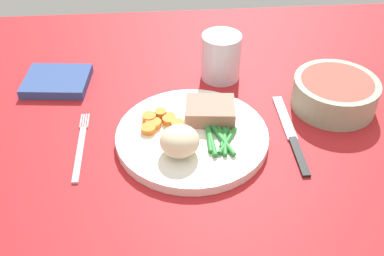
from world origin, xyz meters
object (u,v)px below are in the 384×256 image
object	(u,v)px
fork	(81,146)
meat_portion	(210,110)
knife	(291,135)
napkin	(57,81)
water_glass	(221,60)
dinner_plate	(192,136)
salad_bowl	(335,92)

from	to	relation	value
fork	meat_portion	bearing A→B (deg)	15.44
knife	napkin	bearing A→B (deg)	153.23
water_glass	napkin	size ratio (longest dim) A/B	0.75
dinner_plate	meat_portion	size ratio (longest dim) A/B	3.05
fork	salad_bowl	size ratio (longest dim) A/B	1.12
fork	salad_bowl	distance (cm)	44.86
meat_portion	knife	world-z (taller)	meat_portion
fork	knife	world-z (taller)	knife
dinner_plate	knife	xyz separation A→B (cm)	(16.56, -0.29, -0.60)
knife	water_glass	xyz separation A→B (cm)	(-9.50, 18.92, 3.62)
water_glass	knife	bearing A→B (deg)	-63.35
meat_portion	fork	world-z (taller)	meat_portion
dinner_plate	water_glass	world-z (taller)	water_glass
meat_portion	water_glass	xyz separation A→B (cm)	(3.69, 14.70, 0.85)
meat_portion	knife	xyz separation A→B (cm)	(13.19, -4.22, -2.77)
salad_bowl	napkin	bearing A→B (deg)	167.83
salad_bowl	napkin	size ratio (longest dim) A/B	1.24
dinner_plate	salad_bowl	distance (cm)	27.11
meat_portion	fork	distance (cm)	22.08
meat_portion	fork	xyz separation A→B (cm)	(-21.50, -4.19, -2.77)
dinner_plate	knife	bearing A→B (deg)	-0.99
knife	salad_bowl	xyz separation A→B (cm)	(9.43, 7.68, 2.84)
salad_bowl	fork	bearing A→B (deg)	-170.16
fork	salad_bowl	world-z (taller)	salad_bowl
meat_portion	knife	size ratio (longest dim) A/B	0.40
knife	napkin	world-z (taller)	napkin
knife	napkin	distance (cm)	45.02
fork	water_glass	xyz separation A→B (cm)	(25.19, 18.89, 3.62)
dinner_plate	napkin	bearing A→B (deg)	143.23
water_glass	napkin	world-z (taller)	water_glass
salad_bowl	dinner_plate	bearing A→B (deg)	-164.11
knife	meat_portion	bearing A→B (deg)	159.85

